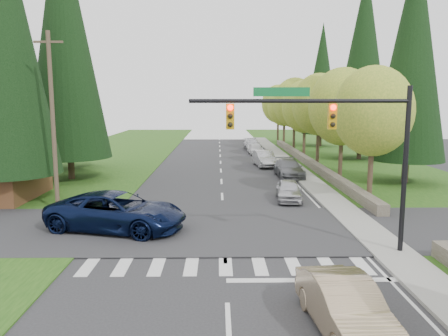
{
  "coord_description": "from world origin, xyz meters",
  "views": [
    {
      "loc": [
        -0.29,
        -12.61,
        6.16
      ],
      "look_at": [
        0.03,
        9.56,
        2.8
      ],
      "focal_mm": 35.0,
      "sensor_mm": 36.0,
      "label": 1
    }
  ],
  "objects_px": {
    "parked_car_c": "(264,159)",
    "parked_car_e": "(252,144)",
    "parked_car_a": "(289,190)",
    "suv_navy": "(117,212)",
    "parked_car_b": "(289,168)",
    "sedan_champagne": "(345,307)",
    "parked_car_d": "(255,149)"
  },
  "relations": [
    {
      "from": "parked_car_c",
      "to": "parked_car_e",
      "type": "height_order",
      "value": "parked_car_c"
    },
    {
      "from": "parked_car_c",
      "to": "parked_car_e",
      "type": "distance_m",
      "value": 14.87
    },
    {
      "from": "parked_car_a",
      "to": "parked_car_e",
      "type": "height_order",
      "value": "parked_car_e"
    },
    {
      "from": "suv_navy",
      "to": "parked_car_b",
      "type": "relative_size",
      "value": 1.34
    },
    {
      "from": "parked_car_a",
      "to": "parked_car_b",
      "type": "distance_m",
      "value": 8.69
    },
    {
      "from": "sedan_champagne",
      "to": "parked_car_e",
      "type": "relative_size",
      "value": 0.92
    },
    {
      "from": "suv_navy",
      "to": "parked_car_d",
      "type": "height_order",
      "value": "suv_navy"
    },
    {
      "from": "parked_car_a",
      "to": "parked_car_d",
      "type": "distance_m",
      "value": 24.6
    },
    {
      "from": "suv_navy",
      "to": "parked_car_b",
      "type": "bearing_deg",
      "value": -20.22
    },
    {
      "from": "parked_car_a",
      "to": "parked_car_e",
      "type": "xyz_separation_m",
      "value": [
        0.0,
        29.55,
        0.06
      ]
    },
    {
      "from": "sedan_champagne",
      "to": "parked_car_e",
      "type": "xyz_separation_m",
      "value": [
        1.08,
        45.53,
        -0.03
      ]
    },
    {
      "from": "suv_navy",
      "to": "parked_car_a",
      "type": "xyz_separation_m",
      "value": [
        9.35,
        6.38,
        -0.28
      ]
    },
    {
      "from": "suv_navy",
      "to": "parked_car_a",
      "type": "height_order",
      "value": "suv_navy"
    },
    {
      "from": "parked_car_d",
      "to": "parked_car_c",
      "type": "bearing_deg",
      "value": -93.54
    },
    {
      "from": "suv_navy",
      "to": "parked_car_c",
      "type": "xyz_separation_m",
      "value": [
        9.35,
        21.06,
        -0.17
      ]
    },
    {
      "from": "parked_car_a",
      "to": "parked_car_c",
      "type": "xyz_separation_m",
      "value": [
        0.0,
        14.69,
        0.12
      ]
    },
    {
      "from": "parked_car_c",
      "to": "parked_car_d",
      "type": "bearing_deg",
      "value": 84.01
    },
    {
      "from": "parked_car_b",
      "to": "parked_car_e",
      "type": "distance_m",
      "value": 21.02
    },
    {
      "from": "sedan_champagne",
      "to": "parked_car_d",
      "type": "height_order",
      "value": "sedan_champagne"
    },
    {
      "from": "suv_navy",
      "to": "parked_car_c",
      "type": "height_order",
      "value": "suv_navy"
    },
    {
      "from": "suv_navy",
      "to": "parked_car_d",
      "type": "relative_size",
      "value": 1.69
    },
    {
      "from": "sedan_champagne",
      "to": "parked_car_c",
      "type": "relative_size",
      "value": 0.96
    },
    {
      "from": "parked_car_a",
      "to": "parked_car_d",
      "type": "xyz_separation_m",
      "value": [
        0.0,
        24.6,
        0.03
      ]
    },
    {
      "from": "suv_navy",
      "to": "parked_car_c",
      "type": "bearing_deg",
      "value": -8.44
    },
    {
      "from": "sedan_champagne",
      "to": "parked_car_c",
      "type": "distance_m",
      "value": 30.68
    },
    {
      "from": "parked_car_b",
      "to": "parked_car_c",
      "type": "xyz_separation_m",
      "value": [
        -1.4,
        6.11,
        0.04
      ]
    },
    {
      "from": "parked_car_d",
      "to": "parked_car_e",
      "type": "xyz_separation_m",
      "value": [
        0.0,
        4.95,
        0.02
      ]
    },
    {
      "from": "parked_car_b",
      "to": "parked_car_e",
      "type": "relative_size",
      "value": 1.04
    },
    {
      "from": "parked_car_b",
      "to": "parked_car_d",
      "type": "bearing_deg",
      "value": 93.64
    },
    {
      "from": "parked_car_a",
      "to": "suv_navy",
      "type": "bearing_deg",
      "value": -140.62
    },
    {
      "from": "suv_navy",
      "to": "parked_car_a",
      "type": "distance_m",
      "value": 11.32
    },
    {
      "from": "parked_car_b",
      "to": "parked_car_d",
      "type": "distance_m",
      "value": 16.09
    }
  ]
}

